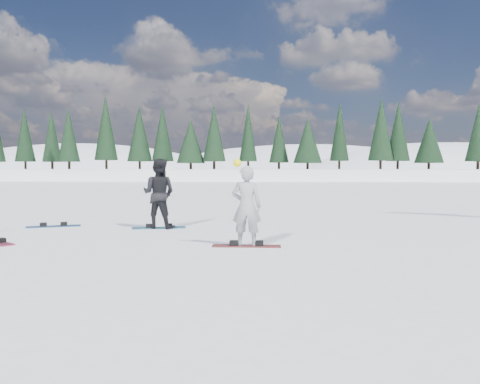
% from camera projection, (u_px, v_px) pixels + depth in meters
% --- Properties ---
extents(ground, '(420.00, 420.00, 0.00)m').
position_uv_depth(ground, '(171.00, 247.00, 10.22)').
color(ground, white).
rests_on(ground, ground).
extents(alpine_backdrop, '(412.50, 227.00, 53.20)m').
position_uv_depth(alpine_backdrop, '(233.00, 204.00, 200.22)').
color(alpine_backdrop, white).
rests_on(alpine_backdrop, ground).
extents(snowboarder_woman, '(0.67, 0.47, 1.92)m').
position_uv_depth(snowboarder_woman, '(246.00, 206.00, 10.19)').
color(snowboarder_woman, '#9A9A9F').
rests_on(snowboarder_woman, ground).
extents(snowboarder_man, '(1.09, 0.92, 1.99)m').
position_uv_depth(snowboarder_man, '(159.00, 194.00, 13.28)').
color(snowboarder_man, black).
rests_on(snowboarder_man, ground).
extents(snowboard_woman, '(1.50, 0.29, 0.03)m').
position_uv_depth(snowboard_woman, '(247.00, 246.00, 10.24)').
color(snowboard_woman, maroon).
rests_on(snowboard_woman, ground).
extents(snowboard_man, '(1.52, 0.63, 0.03)m').
position_uv_depth(snowboard_man, '(159.00, 228.00, 13.34)').
color(snowboard_man, teal).
rests_on(snowboard_man, ground).
extents(snowboard_loose_c, '(1.50, 0.81, 0.03)m').
position_uv_depth(snowboard_loose_c, '(54.00, 226.00, 13.67)').
color(snowboard_loose_c, '#194B8C').
rests_on(snowboard_loose_c, ground).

